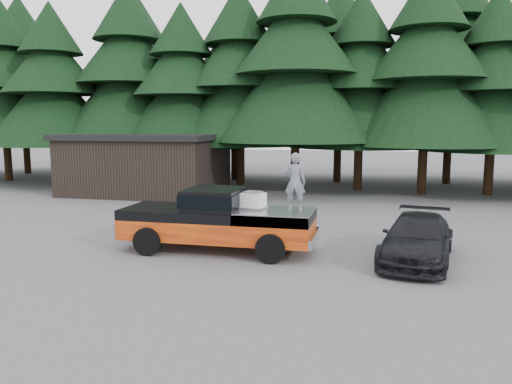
% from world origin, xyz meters
% --- Properties ---
extents(ground, '(120.00, 120.00, 0.00)m').
position_xyz_m(ground, '(0.00, 0.00, 0.00)').
color(ground, '#515153').
rests_on(ground, ground).
extents(pickup_truck, '(6.00, 2.04, 1.33)m').
position_xyz_m(pickup_truck, '(-1.17, 0.50, 0.67)').
color(pickup_truck, '#EC590D').
rests_on(pickup_truck, ground).
extents(truck_cab, '(1.66, 1.90, 0.59)m').
position_xyz_m(truck_cab, '(-1.27, 0.50, 1.62)').
color(truck_cab, black).
rests_on(truck_cab, pickup_truck).
extents(air_compressor, '(0.77, 0.68, 0.46)m').
position_xyz_m(air_compressor, '(-0.08, 0.59, 1.56)').
color(air_compressor, silver).
rests_on(air_compressor, pickup_truck).
extents(man_on_bed, '(0.63, 0.43, 1.71)m').
position_xyz_m(man_on_bed, '(1.18, 0.59, 2.18)').
color(man_on_bed, slate).
rests_on(man_on_bed, pickup_truck).
extents(parked_car, '(2.55, 4.70, 1.29)m').
position_xyz_m(parked_car, '(4.67, 0.70, 0.65)').
color(parked_car, black).
rests_on(parked_car, ground).
extents(utility_building, '(8.40, 6.40, 3.30)m').
position_xyz_m(utility_building, '(-9.00, 12.00, 1.67)').
color(utility_building, black).
rests_on(utility_building, ground).
extents(treeline, '(60.15, 16.05, 17.50)m').
position_xyz_m(treeline, '(0.42, 17.20, 7.72)').
color(treeline, black).
rests_on(treeline, ground).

